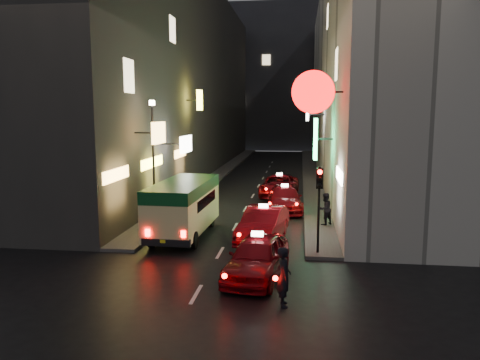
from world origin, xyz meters
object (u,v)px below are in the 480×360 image
at_px(taxi_near, 257,253).
at_px(lamp_post, 153,153).
at_px(minibus, 184,202).
at_px(traffic_light, 319,191).
at_px(pedestrian_crossing, 284,273).

height_order(taxi_near, lamp_post, lamp_post).
xyz_separation_m(minibus, traffic_light, (6.12, -2.40, 1.05)).
distance_m(minibus, traffic_light, 6.66).
relative_size(pedestrian_crossing, traffic_light, 0.59).
bearing_deg(traffic_light, minibus, 158.59).
height_order(minibus, taxi_near, minibus).
relative_size(taxi_near, traffic_light, 1.63).
bearing_deg(taxi_near, lamp_post, 129.88).
height_order(minibus, pedestrian_crossing, minibus).
height_order(traffic_light, lamp_post, lamp_post).
distance_m(minibus, taxi_near, 6.44).
height_order(minibus, lamp_post, lamp_post).
bearing_deg(taxi_near, pedestrian_crossing, -66.63).
height_order(taxi_near, traffic_light, traffic_light).
bearing_deg(minibus, lamp_post, 134.34).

